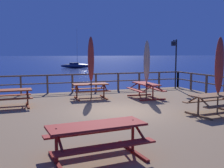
# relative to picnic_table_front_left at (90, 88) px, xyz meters

# --- Properties ---
(ground_plane) EXTENTS (600.00, 600.00, 0.00)m
(ground_plane) POSITION_rel_picnic_table_front_left_xyz_m (0.30, -3.38, -1.18)
(ground_plane) COLOR navy
(wooden_deck) EXTENTS (13.42, 12.13, 0.63)m
(wooden_deck) POSITION_rel_picnic_table_front_left_xyz_m (0.30, -3.38, -0.87)
(wooden_deck) COLOR #846647
(wooden_deck) RESTS_ON ground
(railing_waterside_far) EXTENTS (13.22, 0.10, 1.09)m
(railing_waterside_far) POSITION_rel_picnic_table_front_left_xyz_m (0.30, 2.53, 0.18)
(railing_waterside_far) COLOR brown
(railing_waterside_far) RESTS_ON wooden_deck
(picnic_table_front_left) EXTENTS (1.85, 1.48, 0.78)m
(picnic_table_front_left) POSITION_rel_picnic_table_front_left_xyz_m (0.00, 0.00, 0.00)
(picnic_table_front_left) COLOR #993819
(picnic_table_front_left) RESTS_ON wooden_deck
(picnic_table_back_left) EXTENTS (1.44, 2.02, 0.78)m
(picnic_table_back_left) POSITION_rel_picnic_table_front_left_xyz_m (2.76, -0.77, 0.01)
(picnic_table_back_left) COLOR maroon
(picnic_table_back_left) RESTS_ON wooden_deck
(picnic_table_mid_left) EXTENTS (2.24, 1.58, 0.78)m
(picnic_table_mid_left) POSITION_rel_picnic_table_front_left_xyz_m (3.57, -5.11, 0.01)
(picnic_table_mid_left) COLOR brown
(picnic_table_mid_left) RESTS_ON wooden_deck
(picnic_table_mid_centre) EXTENTS (1.77, 1.43, 0.78)m
(picnic_table_mid_centre) POSITION_rel_picnic_table_front_left_xyz_m (-3.83, -1.07, -0.00)
(picnic_table_mid_centre) COLOR #993819
(picnic_table_mid_centre) RESTS_ON wooden_deck
(picnic_table_front_right) EXTENTS (2.26, 1.57, 0.78)m
(picnic_table_front_right) POSITION_rel_picnic_table_front_left_xyz_m (-1.93, -7.78, 0.01)
(picnic_table_front_right) COLOR maroon
(picnic_table_front_right) RESTS_ON wooden_deck
(patio_umbrella_short_front) EXTENTS (0.32, 0.32, 3.15)m
(patio_umbrella_short_front) POSITION_rel_picnic_table_front_left_xyz_m (0.05, 0.05, 1.45)
(patio_umbrella_short_front) COLOR #4C3828
(patio_umbrella_short_front) RESTS_ON wooden_deck
(patio_umbrella_short_back) EXTENTS (0.32, 0.32, 2.97)m
(patio_umbrella_short_back) POSITION_rel_picnic_table_front_left_xyz_m (2.78, -0.80, 1.33)
(patio_umbrella_short_back) COLOR #4C3828
(patio_umbrella_short_back) RESTS_ON wooden_deck
(patio_umbrella_tall_front) EXTENTS (0.32, 0.32, 2.91)m
(patio_umbrella_tall_front) POSITION_rel_picnic_table_front_left_xyz_m (3.57, -5.18, 1.30)
(patio_umbrella_tall_front) COLOR #4C3828
(patio_umbrella_tall_front) RESTS_ON wooden_deck
(lamp_post_hooked) EXTENTS (0.58, 0.48, 3.20)m
(lamp_post_hooked) POSITION_rel_picnic_table_front_left_xyz_m (6.15, 1.86, 1.56)
(lamp_post_hooked) COLOR black
(lamp_post_hooked) RESTS_ON wooden_deck
(sailboat_distant) EXTENTS (6.23, 3.42, 7.72)m
(sailboat_distant) POSITION_rel_picnic_table_front_left_xyz_m (7.59, 39.80, -0.67)
(sailboat_distant) COLOR navy
(sailboat_distant) RESTS_ON ground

